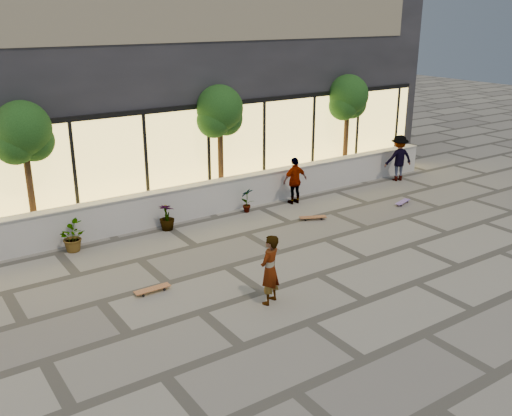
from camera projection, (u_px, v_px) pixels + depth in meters
ground at (308, 322)px, 11.78m from camera, size 80.00×80.00×0.00m
planter_wall at (162, 207)px, 17.09m from camera, size 22.00×0.42×1.04m
retail_building at (89, 66)px, 20.16m from camera, size 24.00×9.17×8.50m
shrub_c at (71, 237)px, 15.16m from camera, size 0.68×0.77×0.81m
shrub_d at (167, 217)px, 16.64m from camera, size 0.64×0.64×0.81m
shrub_e at (247, 200)px, 18.12m from camera, size 0.46×0.35×0.81m
tree_midwest at (23, 136)px, 14.98m from camera, size 1.60×1.50×3.92m
tree_mideast at (220, 114)px, 18.15m from camera, size 1.60×1.50×3.92m
tree_east at (348, 100)px, 21.06m from camera, size 1.60×1.50×3.92m
skater_center at (270, 270)px, 12.33m from camera, size 0.69×0.59×1.59m
skater_right_near at (295, 181)px, 18.84m from camera, size 0.93×0.41×1.57m
skater_right_far at (399, 158)px, 21.42m from camera, size 1.24×0.90×1.73m
skateboard_center at (152, 289)px, 13.00m from camera, size 0.85×0.23×0.10m
skateboard_right_near at (313, 217)px, 17.54m from camera, size 0.84×0.54×0.10m
skateboard_right_far at (402, 202)px, 18.97m from camera, size 0.80×0.42×0.09m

